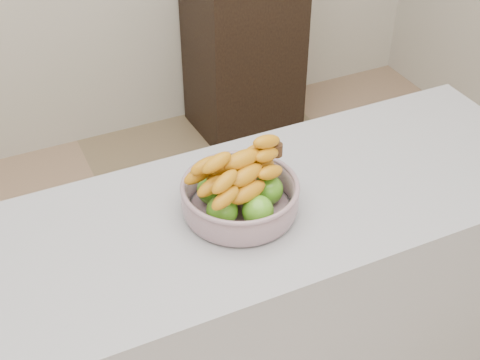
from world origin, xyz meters
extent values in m
cube|color=#A2A3AB|center=(0.00, 0.14, 0.45)|extent=(2.00, 0.60, 0.90)
cube|color=black|center=(0.88, 1.78, 0.47)|extent=(0.54, 0.44, 0.94)
cylinder|color=#A4AFC5|center=(0.09, 0.14, 0.91)|extent=(0.26, 0.26, 0.01)
torus|color=#A4AFC5|center=(0.09, 0.14, 0.98)|extent=(0.30, 0.30, 0.01)
sphere|color=#499D1B|center=(0.11, 0.07, 0.95)|extent=(0.08, 0.08, 0.08)
sphere|color=#499D1B|center=(0.17, 0.13, 0.95)|extent=(0.08, 0.08, 0.08)
sphere|color=#499D1B|center=(0.12, 0.21, 0.95)|extent=(0.08, 0.08, 0.08)
sphere|color=#499D1B|center=(0.04, 0.19, 0.95)|extent=(0.08, 0.08, 0.08)
sphere|color=#499D1B|center=(0.03, 0.11, 0.95)|extent=(0.08, 0.08, 0.08)
ellipsoid|color=orange|center=(0.09, 0.09, 1.00)|extent=(0.19, 0.10, 0.04)
ellipsoid|color=orange|center=(0.08, 0.14, 1.00)|extent=(0.19, 0.08, 0.04)
ellipsoid|color=orange|center=(0.07, 0.19, 1.00)|extent=(0.19, 0.06, 0.04)
ellipsoid|color=orange|center=(0.10, 0.12, 1.03)|extent=(0.19, 0.11, 0.04)
ellipsoid|color=orange|center=(0.09, 0.17, 1.03)|extent=(0.19, 0.04, 0.04)
ellipsoid|color=orange|center=(0.10, 0.14, 1.06)|extent=(0.19, 0.08, 0.04)
cylinder|color=#3A2312|center=(0.20, 0.16, 1.04)|extent=(0.03, 0.03, 0.03)
camera|label=1|loc=(-0.46, -1.04, 2.01)|focal=50.00mm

